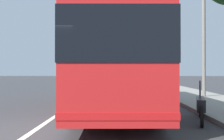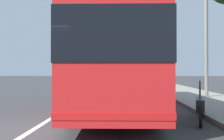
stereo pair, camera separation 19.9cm
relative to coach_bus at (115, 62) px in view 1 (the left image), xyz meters
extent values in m
plane|color=#38383A|center=(-4.10, 2.02, -1.97)|extent=(220.00, 220.00, 0.00)
cube|color=gray|center=(5.90, -4.84, -1.90)|extent=(110.00, 3.60, 0.14)
cube|color=silver|center=(5.90, 2.02, -1.97)|extent=(110.00, 0.16, 0.01)
cube|color=red|center=(0.00, 0.00, -0.06)|extent=(10.54, 2.91, 3.13)
cube|color=black|center=(0.00, 0.00, 0.37)|extent=(10.59, 2.95, 1.23)
cube|color=red|center=(0.00, 0.00, -1.37)|extent=(10.58, 2.94, 0.16)
cylinder|color=black|center=(3.31, 1.29, -1.47)|extent=(1.01, 0.33, 1.00)
cylinder|color=black|center=(3.39, -1.08, -1.47)|extent=(1.01, 0.33, 1.00)
cylinder|color=black|center=(-3.39, 1.08, -1.47)|extent=(1.01, 0.33, 1.00)
cylinder|color=black|center=(-3.31, -1.29, -1.47)|extent=(1.01, 0.33, 1.00)
cylinder|color=black|center=(-1.86, -2.94, -1.68)|extent=(0.59, 0.24, 0.59)
cylinder|color=black|center=(-3.44, -2.48, -1.68)|extent=(0.59, 0.24, 0.59)
cube|color=black|center=(-2.65, -2.71, -1.43)|extent=(1.25, 0.57, 0.36)
cylinder|color=#4C4C51|center=(-1.98, -2.91, -1.08)|extent=(0.06, 0.06, 0.70)
cube|color=silver|center=(21.78, 4.31, -1.42)|extent=(4.26, 2.09, 0.75)
cube|color=black|center=(21.84, 4.31, -0.80)|extent=(2.36, 1.84, 0.49)
cylinder|color=black|center=(20.36, 3.52, -1.65)|extent=(0.65, 0.25, 0.64)
cylinder|color=black|center=(20.45, 5.24, -1.65)|extent=(0.65, 0.25, 0.64)
cylinder|color=black|center=(23.11, 3.38, -1.65)|extent=(0.65, 0.25, 0.64)
cylinder|color=black|center=(23.20, 5.10, -1.65)|extent=(0.65, 0.25, 0.64)
cube|color=#2D7238|center=(34.30, 3.94, -1.43)|extent=(4.22, 1.82, 0.72)
cube|color=black|center=(34.49, 3.94, -0.78)|extent=(2.00, 1.64, 0.60)
cylinder|color=black|center=(32.90, 3.16, -1.65)|extent=(0.64, 0.23, 0.64)
cylinder|color=black|center=(32.93, 4.76, -1.65)|extent=(0.64, 0.23, 0.64)
cylinder|color=black|center=(35.67, 3.12, -1.65)|extent=(0.64, 0.23, 0.64)
cylinder|color=black|center=(35.70, 4.72, -1.65)|extent=(0.64, 0.23, 0.64)
cylinder|color=slate|center=(4.28, -5.14, 2.11)|extent=(0.21, 0.21, 8.17)
camera|label=1|loc=(-10.44, -0.20, -0.46)|focal=40.10mm
camera|label=2|loc=(-10.43, -0.39, -0.46)|focal=40.10mm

